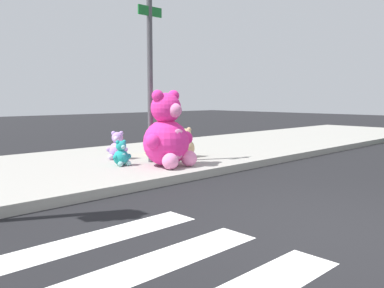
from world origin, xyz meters
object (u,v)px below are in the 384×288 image
at_px(plush_pink_large, 168,136).
at_px(plush_tan, 185,145).
at_px(plush_teal, 122,155).
at_px(plush_yellow, 156,143).
at_px(sign_pole, 150,77).
at_px(plush_lavender, 117,148).

relative_size(plush_pink_large, plush_tan, 2.21).
xyz_separation_m(plush_pink_large, plush_teal, (-0.61, 0.63, -0.38)).
bearing_deg(plush_tan, plush_pink_large, -148.80).
bearing_deg(plush_yellow, plush_pink_large, -120.62).
distance_m(plush_teal, plush_tan, 1.64).
xyz_separation_m(plush_pink_large, plush_tan, (1.03, 0.62, -0.31)).
xyz_separation_m(sign_pole, plush_pink_large, (-0.06, -0.59, -1.12)).
height_order(plush_teal, plush_lavender, plush_lavender).
bearing_deg(plush_teal, sign_pole, -3.48).
xyz_separation_m(plush_teal, plush_lavender, (0.40, 0.75, 0.04)).
xyz_separation_m(sign_pole, plush_lavender, (-0.27, 0.79, -1.46)).
bearing_deg(sign_pole, plush_lavender, 109.02).
xyz_separation_m(plush_yellow, plush_lavender, (-1.01, 0.03, -0.03)).
xyz_separation_m(sign_pole, plush_yellow, (0.74, 0.76, -1.43)).
bearing_deg(plush_lavender, plush_teal, -118.28).
height_order(plush_pink_large, plush_teal, plush_pink_large).
height_order(sign_pole, plush_yellow, sign_pole).
distance_m(plush_pink_large, plush_lavender, 1.44).
distance_m(plush_yellow, plush_tan, 0.76).
bearing_deg(sign_pole, plush_teal, 176.52).
relative_size(plush_yellow, plush_tan, 1.02).
relative_size(sign_pole, plush_teal, 6.53).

